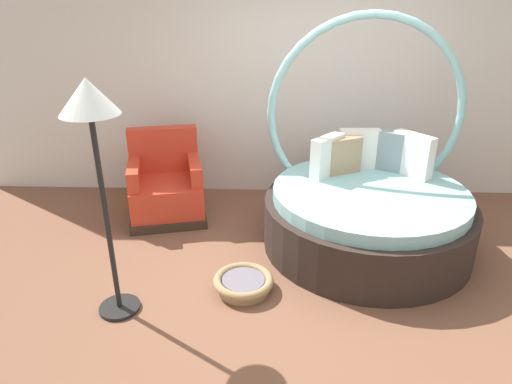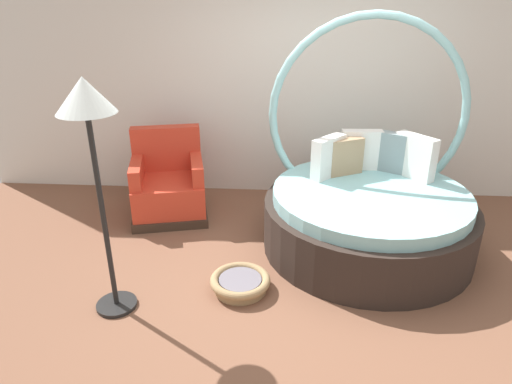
{
  "view_description": "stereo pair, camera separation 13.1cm",
  "coord_description": "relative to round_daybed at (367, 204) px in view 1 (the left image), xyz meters",
  "views": [
    {
      "loc": [
        -0.4,
        -3.3,
        2.32
      ],
      "look_at": [
        -0.54,
        0.66,
        0.55
      ],
      "focal_mm": 31.7,
      "sensor_mm": 36.0,
      "label": 1
    },
    {
      "loc": [
        -0.27,
        -3.29,
        2.32
      ],
      "look_at": [
        -0.54,
        0.66,
        0.55
      ],
      "focal_mm": 31.7,
      "sensor_mm": 36.0,
      "label": 2
    }
  ],
  "objects": [
    {
      "name": "pet_basket",
      "position": [
        -1.16,
        -0.86,
        -0.34
      ],
      "size": [
        0.51,
        0.51,
        0.13
      ],
      "color": "#9E7F56",
      "rests_on": "ground_plane"
    },
    {
      "name": "ground_plane",
      "position": [
        -0.55,
        -0.72,
        -0.43
      ],
      "size": [
        8.0,
        8.0,
        0.02
      ],
      "primitive_type": "cube",
      "color": "brown"
    },
    {
      "name": "red_armchair",
      "position": [
        -2.1,
        0.53,
        -0.08
      ],
      "size": [
        0.96,
        0.96,
        0.94
      ],
      "color": "#38281E",
      "rests_on": "ground_plane"
    },
    {
      "name": "round_daybed",
      "position": [
        0.0,
        0.0,
        0.0
      ],
      "size": [
        2.0,
        2.0,
        2.17
      ],
      "color": "#2D231E",
      "rests_on": "ground_plane"
    },
    {
      "name": "floor_lamp",
      "position": [
        -2.13,
        -1.14,
        1.12
      ],
      "size": [
        0.4,
        0.4,
        1.82
      ],
      "color": "black",
      "rests_on": "ground_plane"
    },
    {
      "name": "back_wall",
      "position": [
        -0.55,
        1.31,
        0.98
      ],
      "size": [
        8.0,
        0.12,
        2.78
      ],
      "primitive_type": "cube",
      "color": "silver",
      "rests_on": "ground_plane"
    }
  ]
}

